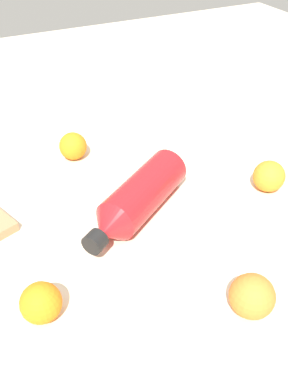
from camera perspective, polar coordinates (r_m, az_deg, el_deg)
ground_plane at (r=0.82m, az=1.21°, el=-2.72°), size 2.40×2.40×0.00m
water_bottle at (r=0.79m, az=-0.92°, el=-0.94°), size 0.26×0.20×0.08m
orange_0 at (r=0.90m, az=16.31°, el=2.02°), size 0.06×0.06×0.06m
orange_1 at (r=0.98m, az=-9.44°, el=6.05°), size 0.06×0.06×0.06m
orange_2 at (r=0.65m, az=-13.57°, el=-14.15°), size 0.06×0.06×0.06m
orange_3 at (r=0.66m, az=14.19°, el=-13.31°), size 0.07×0.07×0.07m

